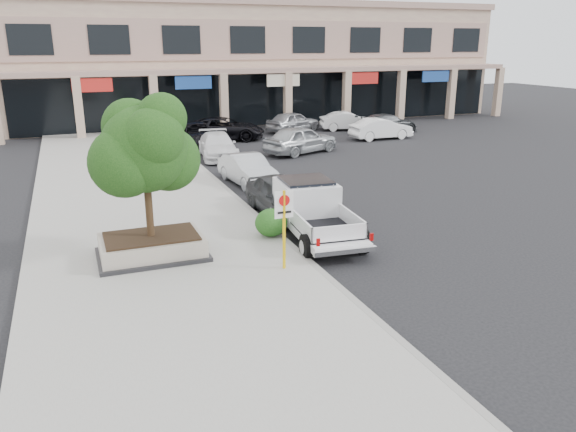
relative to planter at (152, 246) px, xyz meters
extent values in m
plane|color=black|center=(5.83, -2.93, -0.48)|extent=(120.00, 120.00, 0.00)
cube|color=gray|center=(0.33, 3.07, -0.40)|extent=(8.00, 52.00, 0.15)
cube|color=gray|center=(4.28, 3.07, -0.40)|extent=(0.20, 52.00, 0.15)
cube|color=tan|center=(13.83, 31.07, 4.02)|extent=(40.00, 10.00, 9.00)
cube|color=gray|center=(13.83, 31.07, 8.77)|extent=(40.40, 10.40, 0.50)
cube|color=gray|center=(13.83, 24.97, 3.82)|extent=(40.00, 2.20, 0.35)
cube|color=tan|center=(33.83, 24.12, 1.62)|extent=(0.55, 0.55, 4.20)
cube|color=black|center=(13.83, 26.02, 1.52)|extent=(39.20, 0.08, 3.90)
cube|color=black|center=(0.00, 0.00, -0.27)|extent=(3.20, 2.20, 0.12)
cube|color=gray|center=(0.00, 0.00, 0.04)|extent=(3.00, 2.00, 0.50)
cube|color=black|center=(0.00, 0.00, 0.32)|extent=(2.70, 1.70, 0.06)
cylinder|color=black|center=(0.00, 0.00, 1.45)|extent=(0.22, 0.22, 2.20)
sphere|color=#10330E|center=(0.00, 0.00, 2.95)|extent=(2.50, 2.50, 2.50)
sphere|color=#10330E|center=(0.70, 0.30, 2.55)|extent=(1.90, 1.90, 1.90)
sphere|color=#10330E|center=(-0.30, 0.50, 3.55)|extent=(1.60, 1.60, 1.60)
cylinder|color=#E4B50C|center=(3.38, -2.31, 0.82)|extent=(0.09, 0.09, 2.30)
cube|color=white|center=(3.38, -2.31, 1.57)|extent=(0.55, 0.03, 0.78)
cylinder|color=red|center=(3.38, -2.34, 1.69)|extent=(0.32, 0.02, 0.32)
ellipsoid|color=#163E11|center=(3.98, 0.45, 0.14)|extent=(1.10, 0.99, 0.93)
imported|color=#2B2D30|center=(5.35, 3.01, 0.28)|extent=(1.92, 4.47, 1.51)
imported|color=#AEB2B6|center=(5.58, 8.13, 0.22)|extent=(1.88, 4.33, 1.39)
imported|color=white|center=(5.86, 14.70, 0.22)|extent=(2.55, 4.99, 1.39)
imported|color=black|center=(5.57, 18.85, 0.26)|extent=(2.58, 5.37, 1.47)
imported|color=#A1A5A9|center=(10.79, 14.25, 0.34)|extent=(5.18, 3.54, 1.64)
imported|color=white|center=(17.83, 16.95, 0.23)|extent=(4.33, 1.58, 1.42)
imported|color=#303235|center=(19.71, 19.24, 0.21)|extent=(4.87, 2.42, 1.36)
imported|color=black|center=(7.83, 20.59, 0.28)|extent=(5.96, 4.27, 1.51)
imported|color=#94969B|center=(13.48, 22.16, 0.27)|extent=(4.71, 3.36, 1.49)
imported|color=silver|center=(17.59, 21.40, 0.20)|extent=(4.33, 2.35, 1.36)
camera|label=1|loc=(-1.96, -16.23, 5.88)|focal=35.00mm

